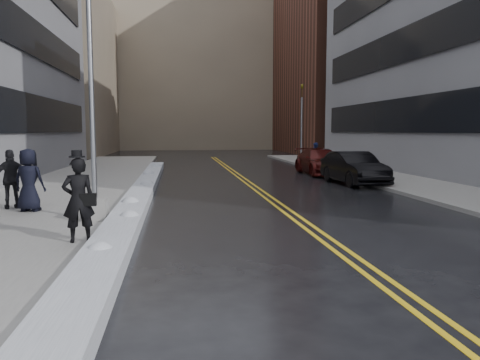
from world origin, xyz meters
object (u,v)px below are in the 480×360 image
object	(u,v)px
traffic_signal	(302,120)
pedestrian_d	(11,179)
pedestrian_c	(29,180)
car_black	(354,168)
lamppost	(93,134)
fire_hydrant	(387,174)
car_maroon	(320,161)
pedestrian_fedora	(78,200)
pedestrian_east	(315,154)

from	to	relation	value
traffic_signal	pedestrian_d	world-z (taller)	traffic_signal
pedestrian_c	pedestrian_d	bearing A→B (deg)	-26.17
car_black	lamppost	bearing A→B (deg)	-144.70
traffic_signal	pedestrian_c	world-z (taller)	traffic_signal
fire_hydrant	car_maroon	world-z (taller)	car_maroon
lamppost	fire_hydrant	size ratio (longest dim) A/B	10.45
fire_hydrant	lamppost	bearing A→B (deg)	-146.96
pedestrian_fedora	pedestrian_c	bearing A→B (deg)	-77.73
pedestrian_d	fire_hydrant	bearing A→B (deg)	177.08
car_maroon	traffic_signal	bearing A→B (deg)	82.88
lamppost	pedestrian_east	world-z (taller)	lamppost
pedestrian_c	fire_hydrant	bearing A→B (deg)	-142.69
car_maroon	lamppost	bearing A→B (deg)	-127.97
traffic_signal	pedestrian_east	size ratio (longest dim) A/B	3.67
pedestrian_east	fire_hydrant	bearing A→B (deg)	49.41
pedestrian_c	pedestrian_east	xyz separation A→B (m)	(14.04, 16.66, -0.14)
pedestrian_east	pedestrian_fedora	bearing A→B (deg)	17.58
lamppost	pedestrian_east	size ratio (longest dim) A/B	4.67
lamppost	fire_hydrant	bearing A→B (deg)	33.04
pedestrian_fedora	car_black	size ratio (longest dim) A/B	0.39
fire_hydrant	car_black	world-z (taller)	car_black
lamppost	pedestrian_d	distance (m)	3.98
pedestrian_d	car_maroon	world-z (taller)	pedestrian_d
pedestrian_c	pedestrian_east	distance (m)	21.79
pedestrian_d	car_black	bearing A→B (deg)	-179.12
lamppost	traffic_signal	distance (m)	24.98
fire_hydrant	pedestrian_d	bearing A→B (deg)	-159.42
traffic_signal	pedestrian_fedora	bearing A→B (deg)	-115.40
pedestrian_c	pedestrian_east	world-z (taller)	pedestrian_c
lamppost	car_maroon	world-z (taller)	lamppost
fire_hydrant	traffic_signal	xyz separation A→B (m)	(-0.50, 14.00, 2.85)
pedestrian_c	pedestrian_east	bearing A→B (deg)	-116.29
pedestrian_d	car_black	xyz separation A→B (m)	(13.73, 6.22, -0.29)
lamppost	pedestrian_fedora	bearing A→B (deg)	-87.83
pedestrian_fedora	car_black	world-z (taller)	pedestrian_fedora
car_black	car_maroon	world-z (taller)	car_black
lamppost	car_maroon	xyz separation A→B (m)	(10.80, 13.88, -1.76)
fire_hydrant	car_black	bearing A→B (deg)	161.42
traffic_signal	pedestrian_east	distance (m)	4.38
pedestrian_east	traffic_signal	bearing A→B (deg)	-132.94
traffic_signal	pedestrian_c	size ratio (longest dim) A/B	3.12
pedestrian_c	car_black	bearing A→B (deg)	-138.56
pedestrian_fedora	pedestrian_d	distance (m)	5.78
pedestrian_c	pedestrian_d	world-z (taller)	pedestrian_c
pedestrian_east	car_maroon	xyz separation A→B (m)	(-1.02, -4.47, -0.20)
fire_hydrant	pedestrian_fedora	bearing A→B (deg)	-138.91
traffic_signal	car_maroon	size ratio (longest dim) A/B	1.13
car_black	car_maroon	xyz separation A→B (m)	(0.00, 5.38, -0.03)
car_black	pedestrian_c	bearing A→B (deg)	-155.32
traffic_signal	pedestrian_d	bearing A→B (deg)	-126.76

